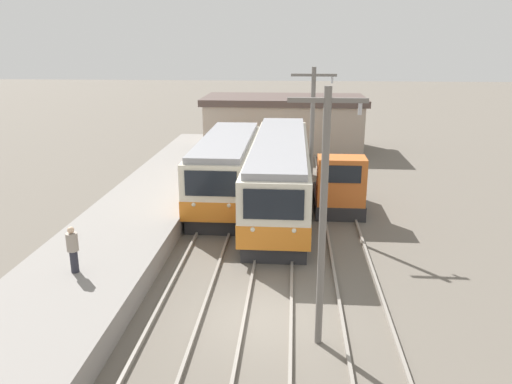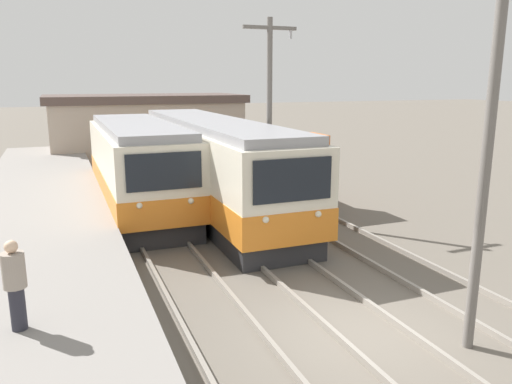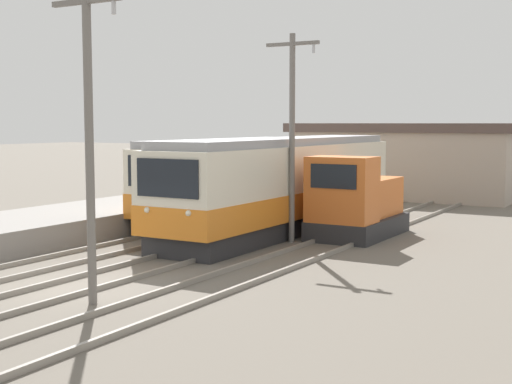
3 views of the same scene
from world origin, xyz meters
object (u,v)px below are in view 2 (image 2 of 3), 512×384
at_px(commuter_train_left, 138,170).
at_px(shunting_locomotive, 281,174).
at_px(catenary_mast_mid, 270,113).
at_px(person_on_platform, 15,282).
at_px(catenary_mast_near, 488,146).
at_px(commuter_train_center, 212,168).

bearing_deg(commuter_train_left, shunting_locomotive, -7.72).
xyz_separation_m(commuter_train_left, catenary_mast_mid, (4.31, -2.97, 2.29)).
bearing_deg(shunting_locomotive, person_on_platform, -133.52).
distance_m(commuter_train_left, catenary_mast_mid, 5.71).
relative_size(catenary_mast_near, person_on_platform, 4.49).
bearing_deg(commuter_train_left, person_on_platform, -108.88).
bearing_deg(catenary_mast_near, shunting_locomotive, 82.97).
bearing_deg(catenary_mast_mid, commuter_train_center, 123.66).
distance_m(commuter_train_center, catenary_mast_near, 12.48).
bearing_deg(shunting_locomotive, catenary_mast_near, -97.03).
distance_m(catenary_mast_mid, person_on_platform, 11.38).
bearing_deg(shunting_locomotive, commuter_train_center, 178.49).
height_order(commuter_train_center, shunting_locomotive, commuter_train_center).
xyz_separation_m(commuter_train_left, catenary_mast_near, (4.31, -12.89, 2.29)).
relative_size(commuter_train_left, catenary_mast_near, 1.47).
relative_size(commuter_train_left, commuter_train_center, 0.71).
bearing_deg(commuter_train_left, catenary_mast_mid, -34.60).
relative_size(catenary_mast_near, catenary_mast_mid, 1.00).
relative_size(commuter_train_left, catenary_mast_mid, 1.47).
bearing_deg(person_on_platform, commuter_train_left, 71.12).
height_order(commuter_train_left, commuter_train_center, commuter_train_center).
xyz_separation_m(shunting_locomotive, catenary_mast_near, (-1.49, -12.11, 2.72)).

